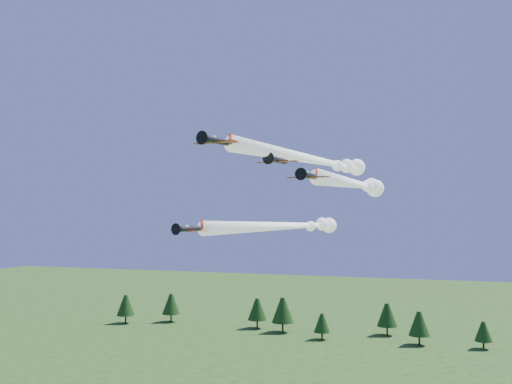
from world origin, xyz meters
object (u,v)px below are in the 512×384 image
(plane_slot, at_px, (278,160))
(plane_lead, at_px, (316,160))
(plane_right, at_px, (357,184))
(plane_left, at_px, (288,226))

(plane_slot, bearing_deg, plane_lead, 87.19)
(plane_lead, bearing_deg, plane_right, 19.77)
(plane_lead, relative_size, plane_slot, 7.26)
(plane_right, xyz_separation_m, plane_slot, (-10.61, -16.35, 3.34))
(plane_lead, distance_m, plane_left, 18.16)
(plane_left, relative_size, plane_right, 1.31)
(plane_left, bearing_deg, plane_lead, -37.10)
(plane_lead, height_order, plane_left, plane_lead)
(plane_lead, bearing_deg, plane_slot, -88.51)
(plane_left, bearing_deg, plane_right, -16.16)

